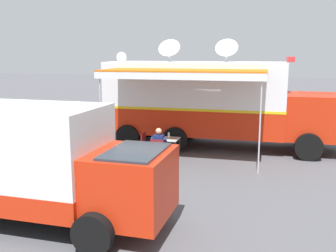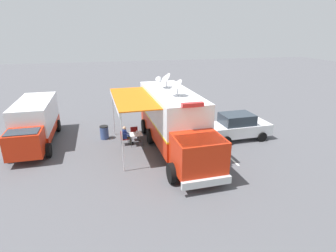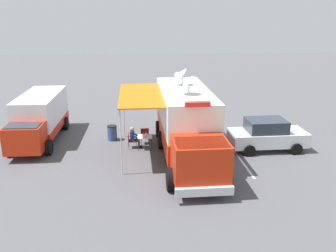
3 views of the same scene
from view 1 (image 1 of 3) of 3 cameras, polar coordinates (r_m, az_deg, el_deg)
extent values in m
plane|color=#515156|center=(16.59, 3.86, -2.85)|extent=(100.00, 100.00, 0.00)
cube|color=silver|center=(19.10, 9.58, -1.18)|extent=(0.27, 4.80, 0.01)
cube|color=red|center=(16.36, 3.91, 1.07)|extent=(2.72, 7.27, 1.10)
cube|color=white|center=(16.19, 3.97, 5.96)|extent=(2.72, 7.27, 1.70)
cube|color=yellow|center=(16.28, 3.93, 2.98)|extent=(2.74, 7.29, 0.10)
cube|color=red|center=(16.14, 20.38, 1.37)|extent=(2.36, 2.17, 1.70)
cube|color=#28333D|center=(16.09, 21.20, 3.09)|extent=(2.19, 1.54, 0.70)
cylinder|color=black|center=(17.51, 19.13, -1.04)|extent=(0.33, 1.01, 1.00)
cylinder|color=black|center=(15.07, 19.85, -2.90)|extent=(0.33, 1.01, 1.00)
cylinder|color=black|center=(17.78, 2.92, -0.28)|extent=(0.33, 1.01, 1.00)
cylinder|color=black|center=(15.39, 1.04, -1.98)|extent=(0.33, 1.01, 1.00)
cylinder|color=black|center=(18.28, -3.18, 0.01)|extent=(0.33, 1.01, 1.00)
cylinder|color=black|center=(15.96, -5.89, -1.58)|extent=(0.33, 1.01, 1.00)
cube|color=white|center=(16.14, 4.01, 9.14)|extent=(2.72, 7.27, 0.10)
cube|color=red|center=(15.89, 17.44, 9.28)|extent=(1.11, 0.31, 0.20)
cylinder|color=silver|center=(16.37, 0.25, 10.15)|extent=(0.10, 0.10, 0.45)
cone|color=silver|center=(16.22, 0.12, 11.58)|extent=(0.74, 0.92, 0.81)
cylinder|color=silver|center=(15.96, 8.55, 10.03)|extent=(0.10, 0.10, 0.45)
cone|color=silver|center=(15.81, 8.53, 11.49)|extent=(0.74, 0.92, 0.81)
sphere|color=white|center=(17.01, -6.80, 9.94)|extent=(0.44, 0.44, 0.44)
cube|color=orange|center=(13.85, 2.21, 8.10)|extent=(2.38, 5.83, 0.06)
cube|color=white|center=(12.82, 1.19, 7.28)|extent=(0.26, 5.76, 0.24)
cylinder|color=silver|center=(12.71, 13.29, 0.23)|extent=(0.05, 0.05, 3.25)
cylinder|color=silver|center=(13.92, -9.79, 1.24)|extent=(0.05, 0.05, 3.25)
cube|color=silver|center=(14.49, -0.02, -1.90)|extent=(0.82, 0.82, 0.03)
cylinder|color=#333338|center=(14.84, 1.72, -3.06)|extent=(0.03, 0.03, 0.70)
cylinder|color=#333338|center=(14.14, 1.05, -3.74)|extent=(0.03, 0.03, 0.70)
cylinder|color=#333338|center=(15.02, -1.04, -2.89)|extent=(0.03, 0.03, 0.70)
cylinder|color=#333338|center=(14.32, -1.83, -3.56)|extent=(0.03, 0.03, 0.70)
cylinder|color=silver|center=(14.53, 0.12, -1.41)|extent=(0.07, 0.07, 0.20)
cylinder|color=white|center=(14.51, 0.12, -0.97)|extent=(0.04, 0.04, 0.02)
cube|color=maroon|center=(13.95, -1.36, -3.65)|extent=(0.49, 0.49, 0.04)
cube|color=maroon|center=(13.69, -1.61, -2.94)|extent=(0.05, 0.48, 0.44)
cylinder|color=#333338|center=(14.26, -1.97, -4.20)|extent=(0.02, 0.02, 0.42)
cylinder|color=#333338|center=(14.15, -0.25, -4.32)|extent=(0.02, 0.02, 0.42)
cylinder|color=#333338|center=(13.86, -2.48, -4.65)|extent=(0.02, 0.02, 0.42)
cylinder|color=#333338|center=(13.74, -0.72, -4.77)|extent=(0.02, 0.02, 0.42)
cube|color=maroon|center=(14.79, -2.81, -2.83)|extent=(0.49, 0.49, 0.04)
cube|color=maroon|center=(14.80, -3.63, -1.92)|extent=(0.48, 0.05, 0.44)
cylinder|color=#333338|center=(14.98, -1.75, -3.48)|extent=(0.02, 0.02, 0.42)
cylinder|color=#333338|center=(14.57, -2.23, -3.88)|extent=(0.02, 0.02, 0.42)
cylinder|color=#333338|center=(15.11, -3.35, -3.37)|extent=(0.02, 0.02, 0.42)
cylinder|color=#333338|center=(14.70, -3.88, -3.77)|extent=(0.02, 0.02, 0.42)
cube|color=navy|center=(13.88, -1.36, -2.45)|extent=(0.25, 0.37, 0.56)
sphere|color=tan|center=(13.79, -1.37, -0.75)|extent=(0.22, 0.22, 0.22)
cylinder|color=navy|center=(14.04, -2.13, -2.13)|extent=(0.43, 0.10, 0.34)
cylinder|color=navy|center=(13.92, -0.32, -2.23)|extent=(0.43, 0.10, 0.34)
cylinder|color=#383323|center=(14.14, -1.55, -3.37)|extent=(0.38, 0.14, 0.13)
cylinder|color=#383323|center=(14.36, -1.35, -4.10)|extent=(0.11, 0.11, 0.42)
cube|color=black|center=(14.46, -1.28, -4.71)|extent=(0.24, 0.11, 0.07)
cylinder|color=#383323|center=(14.08, -0.77, -3.42)|extent=(0.38, 0.14, 0.13)
cylinder|color=#383323|center=(14.31, -0.57, -4.15)|extent=(0.11, 0.11, 0.42)
cube|color=black|center=(14.41, -0.51, -4.76)|extent=(0.24, 0.11, 0.07)
cylinder|color=#384C7F|center=(13.29, -8.66, -4.46)|extent=(0.56, 0.56, 0.85)
cylinder|color=black|center=(13.18, -8.72, -2.55)|extent=(0.57, 0.57, 0.06)
cube|color=red|center=(8.39, -5.35, -8.45)|extent=(1.90, 1.61, 1.40)
cube|color=#28333D|center=(8.22, -4.75, -5.55)|extent=(1.69, 1.11, 0.60)
cylinder|color=black|center=(9.68, -5.25, -10.20)|extent=(0.27, 0.84, 0.84)
cylinder|color=black|center=(7.92, -10.90, -15.27)|extent=(0.27, 0.84, 0.84)
cube|color=silver|center=(20.95, 6.84, 1.86)|extent=(4.26, 1.93, 0.76)
cube|color=#28333D|center=(20.70, 6.83, 3.77)|extent=(2.15, 1.67, 0.68)
cylinder|color=black|center=(22.41, 4.98, 1.49)|extent=(0.65, 0.24, 0.64)
cylinder|color=black|center=(22.19, 9.57, 1.29)|extent=(0.65, 0.24, 0.64)
cylinder|color=black|center=(19.88, 3.74, 0.34)|extent=(0.65, 0.24, 0.64)
cylinder|color=black|center=(19.63, 8.91, 0.10)|extent=(0.65, 0.24, 0.64)
camera|label=2|loc=(17.24, 64.60, 15.32)|focal=29.00mm
camera|label=3|loc=(20.46, 65.62, 14.34)|focal=37.78mm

